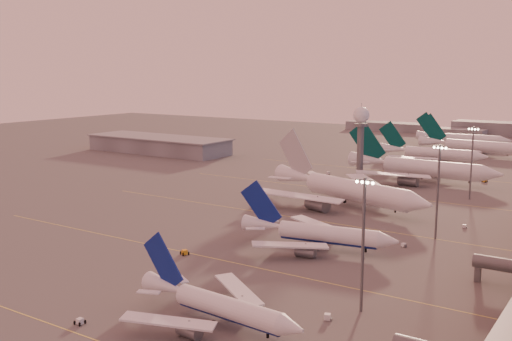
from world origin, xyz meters
The scene contains 24 objects.
ground centered at (0.00, 0.00, 0.00)m, with size 700.00×700.00×0.00m, color #595656.
taxiway_markings centered at (30.00, 56.00, 0.01)m, with size 180.00×185.25×0.02m.
hangar centered at (-120.00, 140.00, 4.32)m, with size 82.00×27.00×8.50m.
radar_tower centered at (5.00, 120.00, 20.95)m, with size 6.40×6.40×31.10m.
mast_a centered at (58.00, 0.00, 13.74)m, with size 3.60×0.56×25.00m.
mast_b centered at (55.00, 55.00, 13.74)m, with size 3.60×0.56×25.00m.
mast_c centered at (50.00, 110.00, 13.74)m, with size 3.60×0.56×25.00m.
distant_horizon centered at (2.62, 325.14, 3.89)m, with size 165.00×37.50×9.00m.
narrowbody_near centered at (39.45, -18.88, 2.86)m, with size 36.14×28.77×14.11m.
narrowbody_mid centered at (33.03, 30.48, 3.24)m, with size 40.79×32.32×16.01m.
widebody_white centered at (19.01, 78.23, 4.03)m, with size 63.88×50.40×23.26m.
greentail_a centered at (25.36, 134.33, 4.05)m, with size 63.14×50.93×22.92m.
greentail_b centered at (13.88, 184.48, 3.37)m, with size 52.48×42.41×19.07m.
greentail_c centered at (24.17, 220.40, 3.70)m, with size 57.66×46.50×20.93m.
greentail_d centered at (10.23, 254.50, 3.43)m, with size 53.44×43.01×19.41m.
gsv_tug_near centered at (19.46, -32.28, 0.51)m, with size 2.12×3.51×1.00m.
gsv_catering_a centered at (54.84, -6.82, 2.22)m, with size 5.90×4.16×4.43m.
gsv_tug_mid centered at (8.99, 8.28, 0.59)m, with size 4.63×3.87×1.14m.
gsv_truck_b centered at (50.98, 43.18, 1.05)m, with size 5.41×3.27×2.06m.
gsv_truck_c centered at (0.34, 61.34, 1.14)m, with size 5.86×3.88×2.23m.
gsv_catering_b centered at (58.61, 70.68, 1.79)m, with size 4.45×2.26×3.58m.
gsv_tug_far centered at (20.28, 108.72, 0.53)m, with size 2.49×3.80×1.04m.
gsv_truck_d centered at (-12.60, 128.14, 1.28)m, with size 2.98×6.46×2.51m.
gsv_tug_hangar centered at (47.02, 145.47, 0.58)m, with size 4.27×3.00×1.12m.
Camera 1 is at (99.09, -97.41, 43.72)m, focal length 42.00 mm.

